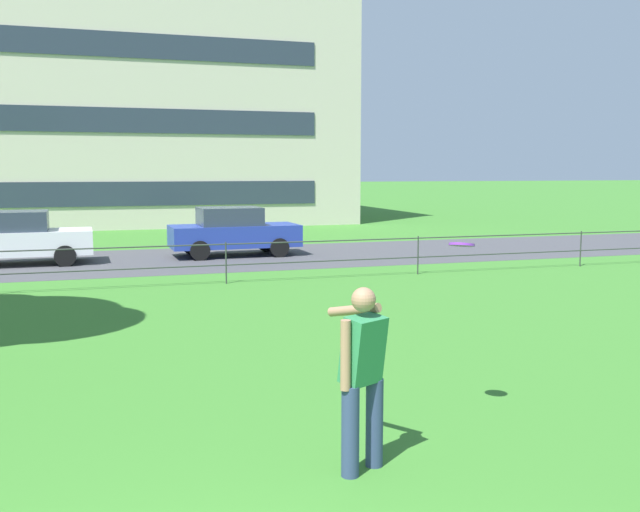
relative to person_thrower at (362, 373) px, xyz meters
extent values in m
cube|color=#424247|center=(-1.84, 15.71, -0.90)|extent=(80.00, 6.33, 0.01)
cylinder|color=#333833|center=(0.68, 10.82, -0.41)|extent=(0.04, 0.04, 1.00)
cylinder|color=#333833|center=(5.71, 10.82, -0.41)|extent=(0.04, 0.04, 1.00)
cylinder|color=#333833|center=(10.74, 10.82, -0.41)|extent=(0.04, 0.04, 1.00)
cylinder|color=#333833|center=(-1.84, 10.82, -0.46)|extent=(35.23, 0.03, 0.03)
cylinder|color=#333833|center=(-1.84, 10.82, 0.04)|extent=(35.23, 0.03, 0.03)
cylinder|color=navy|center=(-0.14, -0.08, -0.50)|extent=(0.16, 0.16, 0.82)
cylinder|color=navy|center=(0.15, 0.06, -0.50)|extent=(0.16, 0.16, 0.82)
cube|color=#2D7F4C|center=(0.01, -0.01, 0.22)|extent=(0.45, 0.42, 0.62)
sphere|color=#A87A5B|center=(0.01, -0.01, 0.67)|extent=(0.22, 0.22, 0.22)
cylinder|color=#A87A5B|center=(0.05, 0.35, 0.50)|extent=(0.36, 0.60, 0.22)
cylinder|color=#A87A5B|center=(-0.19, -0.11, 0.21)|extent=(0.09, 0.09, 0.62)
cylinder|color=purple|center=(1.43, 0.83, 1.02)|extent=(0.38, 0.38, 0.07)
cube|color=silver|center=(-4.38, 15.96, -0.27)|extent=(4.04, 1.80, 0.68)
cube|color=#2D3847|center=(-4.53, 15.95, 0.35)|extent=(1.94, 1.57, 0.56)
cylinder|color=black|center=(-3.16, 16.79, -0.61)|extent=(0.60, 0.21, 0.60)
cylinder|color=black|center=(-3.12, 15.18, -0.61)|extent=(0.60, 0.21, 0.60)
cube|color=#233899|center=(1.89, 16.20, -0.27)|extent=(4.05, 1.82, 0.68)
cube|color=#2D3847|center=(1.74, 16.20, 0.35)|extent=(1.94, 1.58, 0.56)
cylinder|color=black|center=(3.11, 17.04, -0.61)|extent=(0.61, 0.22, 0.60)
cylinder|color=black|center=(3.16, 15.43, -0.61)|extent=(0.61, 0.22, 0.60)
cylinder|color=black|center=(0.63, 16.97, -0.61)|extent=(0.61, 0.22, 0.60)
cylinder|color=black|center=(0.68, 15.36, -0.61)|extent=(0.61, 0.22, 0.60)
cube|color=beige|center=(-4.76, 33.20, 5.62)|extent=(30.15, 12.09, 13.07)
cube|color=#283342|center=(-4.76, 27.12, 0.72)|extent=(25.32, 0.06, 1.10)
cube|color=#283342|center=(-4.76, 27.12, 3.99)|extent=(25.32, 0.06, 1.10)
cube|color=#283342|center=(-4.76, 27.12, 7.26)|extent=(25.32, 0.06, 1.10)
camera|label=1|loc=(-2.19, -5.68, 1.80)|focal=39.41mm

